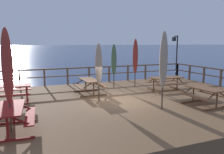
{
  "coord_description": "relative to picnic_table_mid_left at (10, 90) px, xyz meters",
  "views": [
    {
      "loc": [
        -4.09,
        -9.48,
        3.58
      ],
      "look_at": [
        0.0,
        0.75,
        1.89
      ],
      "focal_mm": 36.27,
      "sensor_mm": 36.0,
      "label": 1
    }
  ],
  "objects": [
    {
      "name": "ground_plane",
      "position": [
        4.66,
        -1.55,
        -1.44
      ],
      "size": [
        600.0,
        600.0,
        0.0
      ],
      "primitive_type": "plane",
      "color": "navy"
    },
    {
      "name": "wooden_deck",
      "position": [
        4.66,
        -1.55,
        -1.0
      ],
      "size": [
        14.56,
        10.0,
        0.89
      ],
      "primitive_type": "cube",
      "color": "brown",
      "rests_on": "ground"
    },
    {
      "name": "railing_waterside_far",
      "position": [
        4.66,
        3.3,
        0.18
      ],
      "size": [
        14.36,
        0.1,
        1.09
      ],
      "color": "brown",
      "rests_on": "wooden_deck"
    },
    {
      "name": "picnic_table_mid_left",
      "position": [
        0.0,
        0.0,
        0.0
      ],
      "size": [
        1.86,
        1.5,
        0.78
      ],
      "color": "maroon",
      "rests_on": "wooden_deck"
    },
    {
      "name": "picnic_table_back_left",
      "position": [
        3.83,
        0.33,
        -0.0
      ],
      "size": [
        1.44,
        1.77,
        0.78
      ],
      "color": "brown",
      "rests_on": "wooden_deck"
    },
    {
      "name": "picnic_table_back_right",
      "position": [
        7.79,
        -3.7,
        -0.01
      ],
      "size": [
        1.52,
        1.72,
        0.78
      ],
      "color": "brown",
      "rests_on": "wooden_deck"
    },
    {
      "name": "picnic_table_mid_centre",
      "position": [
        0.16,
        -3.79,
        0.0
      ],
      "size": [
        1.52,
        1.95,
        0.78
      ],
      "color": "maroon",
      "rests_on": "wooden_deck"
    },
    {
      "name": "picnic_table_front_left",
      "position": [
        8.03,
        -0.52,
        0.0
      ],
      "size": [
        1.95,
        1.52,
        0.78
      ],
      "color": "brown",
      "rests_on": "wooden_deck"
    },
    {
      "name": "patio_umbrella_tall_front",
      "position": [
        -0.02,
        -0.04,
        1.35
      ],
      "size": [
        0.32,
        0.32,
        3.0
      ],
      "color": "#4C3828",
      "rests_on": "wooden_deck"
    },
    {
      "name": "patio_umbrella_tall_mid_right",
      "position": [
        6.95,
        1.12,
        1.29
      ],
      "size": [
        0.32,
        0.32,
        2.91
      ],
      "color": "#4C3828",
      "rests_on": "wooden_deck"
    },
    {
      "name": "patio_umbrella_tall_back_right",
      "position": [
        0.17,
        -3.79,
        1.43
      ],
      "size": [
        0.32,
        0.32,
        3.13
      ],
      "color": "#4C3828",
      "rests_on": "wooden_deck"
    },
    {
      "name": "patio_umbrella_short_front",
      "position": [
        3.8,
        -1.35,
        1.14
      ],
      "size": [
        0.32,
        0.32,
        2.66
      ],
      "color": "#4C3828",
      "rests_on": "wooden_deck"
    },
    {
      "name": "patio_umbrella_tall_mid_left",
      "position": [
        5.65,
        1.37,
        1.1
      ],
      "size": [
        0.32,
        0.32,
        2.6
      ],
      "color": "#4C3828",
      "rests_on": "wooden_deck"
    },
    {
      "name": "patio_umbrella_short_mid",
      "position": [
        5.76,
        -3.53,
        1.44
      ],
      "size": [
        0.32,
        0.32,
        3.14
      ],
      "color": "#4C3828",
      "rests_on": "wooden_deck"
    },
    {
      "name": "lamp_post_hooked",
      "position": [
        11.07,
        2.66,
        1.56
      ],
      "size": [
        0.63,
        0.4,
        3.2
      ],
      "color": "black",
      "rests_on": "wooden_deck"
    }
  ]
}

